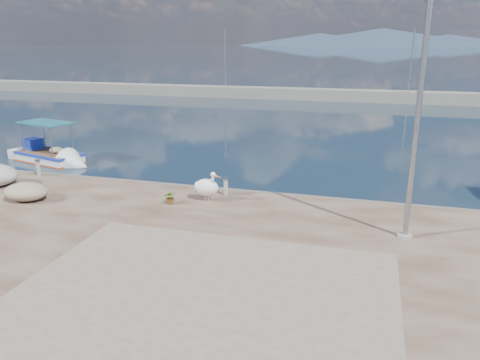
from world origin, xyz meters
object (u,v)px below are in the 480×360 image
at_px(lamp_post, 416,130).
at_px(bollard_near, 226,186).
at_px(boat_left, 49,158).
at_px(pelican, 207,187).

xyz_separation_m(lamp_post, bollard_near, (-6.47, 2.35, -2.92)).
bearing_deg(bollard_near, lamp_post, -19.97).
relative_size(boat_left, pelican, 4.43).
bearing_deg(boat_left, bollard_near, -5.44).
xyz_separation_m(boat_left, lamp_post, (17.86, -6.73, 3.60)).
bearing_deg(pelican, lamp_post, 8.62).
bearing_deg(boat_left, lamp_post, -5.06).
height_order(boat_left, lamp_post, lamp_post).
xyz_separation_m(boat_left, bollard_near, (11.40, -4.38, 0.68)).
bearing_deg(pelican, bollard_near, 81.05).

